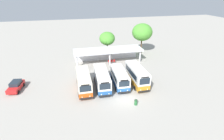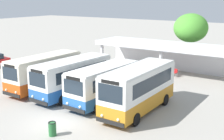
# 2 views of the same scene
# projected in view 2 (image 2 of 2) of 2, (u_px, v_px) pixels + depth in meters

# --- Properties ---
(ground_plane) EXTENTS (180.00, 180.00, 0.00)m
(ground_plane) POSITION_uv_depth(u_px,v_px,m) (55.00, 123.00, 20.53)
(ground_plane) COLOR #A39E93
(city_bus_nearest_orange) EXTENTS (2.44, 7.80, 3.18)m
(city_bus_nearest_orange) POSITION_uv_depth(u_px,v_px,m) (45.00, 71.00, 27.63)
(city_bus_nearest_orange) COLOR black
(city_bus_nearest_orange) RESTS_ON ground
(city_bus_second_in_row) EXTENTS (2.68, 8.07, 3.19)m
(city_bus_second_in_row) POSITION_uv_depth(u_px,v_px,m) (73.00, 76.00, 25.93)
(city_bus_second_in_row) COLOR black
(city_bus_second_in_row) RESTS_ON ground
(city_bus_middle_cream) EXTENTS (2.63, 7.36, 3.05)m
(city_bus_middle_cream) POSITION_uv_depth(u_px,v_px,m) (104.00, 82.00, 24.12)
(city_bus_middle_cream) COLOR black
(city_bus_middle_cream) RESTS_ON ground
(city_bus_fourth_amber) EXTENTS (2.44, 7.81, 3.44)m
(city_bus_fourth_amber) POSITION_uv_depth(u_px,v_px,m) (139.00, 87.00, 22.13)
(city_bus_fourth_amber) COLOR black
(city_bus_fourth_amber) RESTS_ON ground
(terminal_canopy) EXTENTS (16.67, 4.66, 3.40)m
(terminal_canopy) POSITION_uv_depth(u_px,v_px,m) (170.00, 50.00, 33.71)
(terminal_canopy) COLOR silver
(terminal_canopy) RESTS_ON ground
(waiting_chair_end_by_column) EXTENTS (0.46, 0.46, 0.86)m
(waiting_chair_end_by_column) POSITION_uv_depth(u_px,v_px,m) (164.00, 70.00, 32.99)
(waiting_chair_end_by_column) COLOR slate
(waiting_chair_end_by_column) RESTS_ON ground
(waiting_chair_second_from_end) EXTENTS (0.46, 0.46, 0.86)m
(waiting_chair_second_from_end) POSITION_uv_depth(u_px,v_px,m) (169.00, 71.00, 32.66)
(waiting_chair_second_from_end) COLOR slate
(waiting_chair_second_from_end) RESTS_ON ground
(waiting_chair_middle_seat) EXTENTS (0.46, 0.46, 0.86)m
(waiting_chair_middle_seat) POSITION_uv_depth(u_px,v_px,m) (175.00, 72.00, 32.29)
(waiting_chair_middle_seat) COLOR slate
(waiting_chair_middle_seat) RESTS_ON ground
(roadside_tree_behind_canopy) EXTENTS (4.12, 4.12, 6.53)m
(roadside_tree_behind_canopy) POSITION_uv_depth(u_px,v_px,m) (191.00, 28.00, 36.19)
(roadside_tree_behind_canopy) COLOR brown
(roadside_tree_behind_canopy) RESTS_ON ground
(litter_bin_apron) EXTENTS (0.49, 0.49, 0.90)m
(litter_bin_apron) POSITION_uv_depth(u_px,v_px,m) (52.00, 129.00, 18.54)
(litter_bin_apron) COLOR #266633
(litter_bin_apron) RESTS_ON ground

